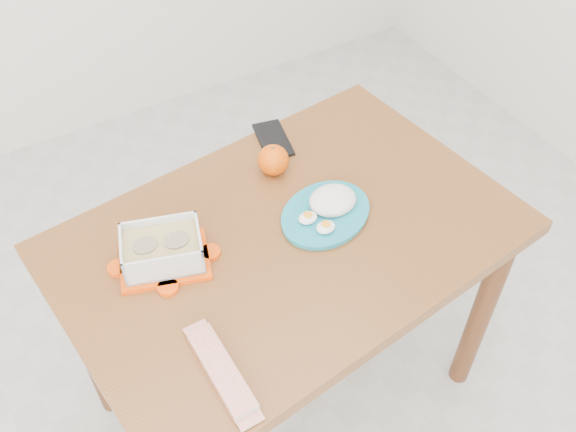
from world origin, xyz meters
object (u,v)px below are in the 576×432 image
dining_table (288,264)px  smartphone (273,140)px  food_container (162,250)px  rice_plate (328,208)px  orange_fruit (273,160)px

dining_table → smartphone: 0.36m
smartphone → food_container: bearing=-137.0°
rice_plate → smartphone: 0.31m
food_container → rice_plate: size_ratio=0.77×
dining_table → food_container: (-0.29, 0.06, 0.16)m
food_container → smartphone: (0.42, 0.25, -0.04)m
food_container → rice_plate: bearing=9.1°
food_container → rice_plate: (0.40, -0.06, -0.02)m
orange_fruit → food_container: bearing=-158.7°
dining_table → smartphone: bearing=59.8°
food_container → orange_fruit: bearing=38.7°
orange_fruit → rice_plate: orange_fruit is taller
orange_fruit → dining_table: bearing=-110.2°
dining_table → orange_fruit: (0.08, 0.21, 0.15)m
rice_plate → smartphone: bearing=67.3°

